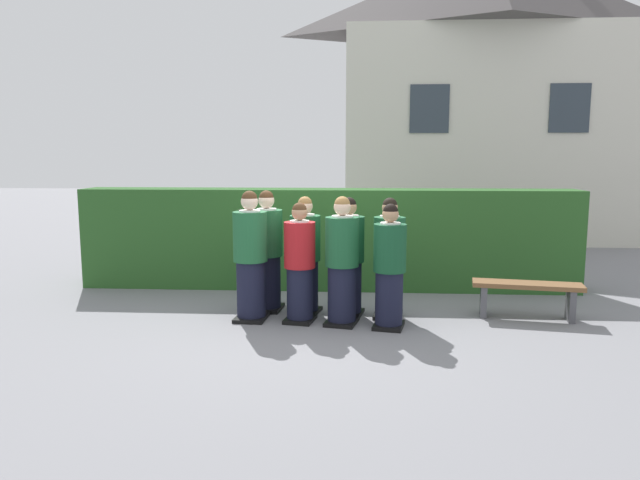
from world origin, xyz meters
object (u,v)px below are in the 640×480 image
student_rear_row_1 (305,258)px  student_rear_row_2 (349,260)px  student_front_row_2 (342,264)px  student_in_red_blazer (300,266)px  student_front_row_3 (390,270)px  student_rear_row_3 (389,261)px  student_rear_row_0 (267,254)px  student_front_row_0 (250,259)px  wooden_bench (527,292)px

student_rear_row_1 → student_rear_row_2: bearing=-6.8°
student_front_row_2 → student_rear_row_2: bearing=79.5°
student_in_red_blazer → student_front_row_3: (1.14, -0.20, 0.00)m
student_rear_row_1 → student_rear_row_2: 0.59m
student_in_red_blazer → student_rear_row_2: bearing=28.6°
student_front_row_3 → student_rear_row_3: bearing=87.9°
student_front_row_3 → student_rear_row_0: (-1.65, 0.74, 0.06)m
student_front_row_0 → student_in_red_blazer: bearing=-3.6°
student_front_row_0 → student_rear_row_1: (0.68, 0.37, -0.05)m
student_in_red_blazer → student_rear_row_0: student_rear_row_0 is taller
student_front_row_0 → student_front_row_2: 1.20m
student_front_row_0 → student_in_red_blazer: size_ratio=1.09×
student_front_row_2 → student_rear_row_3: size_ratio=1.03×
student_front_row_0 → student_front_row_2: size_ratio=1.04×
student_front_row_2 → wooden_bench: student_front_row_2 is taller
student_front_row_2 → student_rear_row_1: size_ratio=1.02×
student_front_row_2 → wooden_bench: 2.51m
student_rear_row_1 → wooden_bench: bearing=-1.4°
student_in_red_blazer → student_rear_row_1: 0.41m
student_front_row_0 → student_in_red_blazer: student_front_row_0 is taller
student_rear_row_0 → student_rear_row_3: (1.67, -0.25, -0.04)m
wooden_bench → student_in_red_blazer: bearing=-173.5°
student_rear_row_3 → wooden_bench: (1.83, 0.05, -0.41)m
student_front_row_3 → student_front_row_0: bearing=172.2°
student_rear_row_2 → student_rear_row_0: bearing=170.3°
student_in_red_blazer → student_front_row_2: student_front_row_2 is taller
student_front_row_2 → student_front_row_3: student_front_row_2 is taller
student_rear_row_0 → student_front_row_2: bearing=-30.2°
student_front_row_2 → student_rear_row_1: student_front_row_2 is taller
student_front_row_3 → student_rear_row_3: size_ratio=0.97×
student_rear_row_0 → student_rear_row_3: size_ratio=1.05×
wooden_bench → student_rear_row_1: bearing=178.6°
student_front_row_3 → student_rear_row_2: student_rear_row_2 is taller
student_rear_row_3 → wooden_bench: size_ratio=1.11×
student_front_row_2 → student_rear_row_2: 0.43m
student_rear_row_2 → student_rear_row_3: same height
student_front_row_3 → student_rear_row_0: bearing=155.9°
student_in_red_blazer → student_rear_row_1: size_ratio=0.97×
student_rear_row_0 → student_rear_row_2: (1.13, -0.19, -0.04)m
student_in_red_blazer → student_rear_row_3: student_rear_row_3 is taller
student_front_row_2 → student_front_row_3: bearing=-11.9°
student_in_red_blazer → student_front_row_3: bearing=-10.1°
student_rear_row_2 → student_front_row_3: bearing=-46.5°
wooden_bench → student_rear_row_0: bearing=176.8°
student_rear_row_2 → student_front_row_2: bearing=-100.5°
student_front_row_3 → student_rear_row_0: 1.81m
student_rear_row_3 → student_front_row_0: bearing=-172.2°
student_front_row_2 → wooden_bench: (2.44, 0.42, -0.43)m
student_in_red_blazer → student_rear_row_0: (-0.51, 0.53, 0.06)m
student_front_row_3 → student_rear_row_1: bearing=151.0°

